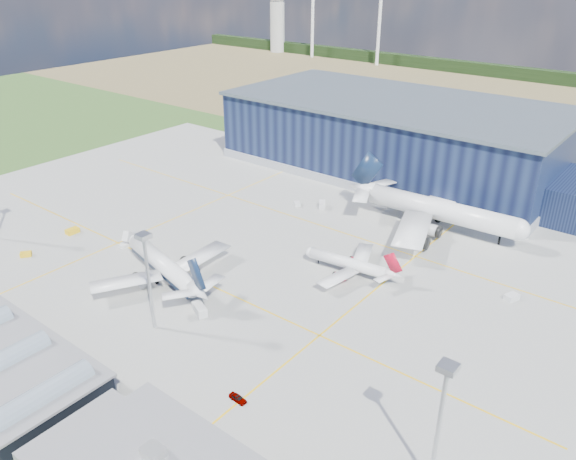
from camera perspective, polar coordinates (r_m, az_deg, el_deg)
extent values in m
plane|color=#294F1D|center=(150.78, -7.05, -3.19)|extent=(600.00, 600.00, 0.00)
cube|color=gray|center=(157.02, -4.49, -1.79)|extent=(220.00, 160.00, 0.06)
cube|color=yellow|center=(144.91, -9.83, -4.66)|extent=(180.00, 0.40, 0.02)
cube|color=yellow|center=(174.17, 1.04, 1.23)|extent=(180.00, 0.40, 0.02)
cube|color=yellow|center=(176.83, -11.71, 1.05)|extent=(0.40, 120.00, 0.02)
cube|color=yellow|center=(136.47, 8.12, -6.61)|extent=(0.40, 120.00, 0.02)
cube|color=olive|center=(333.58, 21.09, 11.65)|extent=(600.00, 220.00, 0.01)
cube|color=black|center=(408.54, 24.92, 13.95)|extent=(600.00, 8.00, 8.00)
cylinder|color=white|center=(471.78, 2.53, 21.34)|extent=(2.40, 2.40, 70.00)
cylinder|color=white|center=(439.48, 9.32, 20.71)|extent=(2.40, 2.40, 70.00)
cylinder|color=silver|center=(501.40, -1.08, 19.91)|extent=(12.00, 12.00, 40.00)
cube|color=black|center=(217.77, 10.80, 9.40)|extent=(120.00, 60.00, 25.00)
cube|color=#9599A3|center=(221.05, 10.57, 6.69)|extent=(121.00, 61.00, 3.20)
cube|color=#525D67|center=(214.53, 11.10, 12.72)|extent=(122.00, 62.00, 1.20)
cube|color=#B7B6B2|center=(87.13, -13.52, -21.17)|extent=(3.20, 2.60, 1.60)
cube|color=slate|center=(100.70, -19.78, -20.02)|extent=(10.00, 18.00, 6.00)
cylinder|color=#8797A7|center=(117.25, -27.21, -12.00)|extent=(4.40, 18.00, 4.40)
cylinder|color=#8797A7|center=(106.71, -23.74, -15.30)|extent=(4.40, 18.00, 4.40)
cylinder|color=#B5B7BD|center=(121.95, -13.91, -5.43)|extent=(0.70, 0.70, 22.00)
cube|color=#B5B7BD|center=(116.52, -14.50, -0.59)|extent=(2.60, 2.60, 1.00)
cylinder|color=#B5B7BD|center=(89.47, 15.01, -19.01)|extent=(0.70, 0.70, 22.00)
cube|color=#B5B7BD|center=(81.92, 15.94, -13.27)|extent=(2.60, 2.60, 1.00)
cube|color=yellow|center=(176.01, -21.05, -0.10)|extent=(2.27, 3.68, 1.53)
cube|color=yellow|center=(167.64, -25.08, -2.25)|extent=(3.20, 3.41, 1.23)
cube|color=silver|center=(130.02, -8.95, -7.98)|extent=(5.27, 3.87, 2.11)
cube|color=silver|center=(143.46, 21.77, -6.35)|extent=(3.29, 3.89, 1.43)
cube|color=silver|center=(181.57, 3.49, 2.57)|extent=(4.09, 4.67, 1.98)
cube|color=yellow|center=(184.56, 11.65, 2.37)|extent=(3.30, 3.93, 1.47)
cube|color=silver|center=(183.02, 0.94, 2.67)|extent=(3.22, 3.19, 1.18)
cube|color=silver|center=(163.95, -15.70, -0.93)|extent=(3.05, 4.93, 2.95)
imported|color=#99999E|center=(107.10, -5.12, -16.65)|extent=(3.80, 1.67, 1.27)
imported|color=#99999E|center=(135.97, -25.17, -8.98)|extent=(4.23, 2.31, 1.32)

